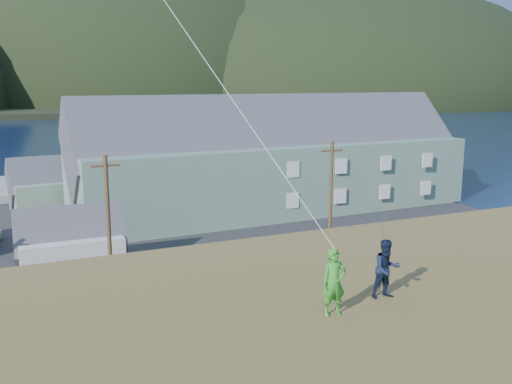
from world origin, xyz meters
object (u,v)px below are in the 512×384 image
(lodge, at_px, (276,157))
(kite_flyer_green, at_px, (334,283))
(shed_white, at_px, (70,243))
(kite_flyer_navy, at_px, (387,269))
(wharf, at_px, (13,188))
(shed_palegreen_far, at_px, (62,185))

(lodge, height_order, kite_flyer_green, lodge)
(shed_white, relative_size, kite_flyer_navy, 4.54)
(kite_flyer_green, height_order, kite_flyer_navy, kite_flyer_green)
(lodge, xyz_separation_m, shed_white, (-20.71, -11.69, -3.14))
(kite_flyer_green, bearing_deg, shed_white, 104.63)
(wharf, bearing_deg, kite_flyer_green, -84.16)
(wharf, xyz_separation_m, shed_white, (2.87, -32.31, 1.67))
(shed_palegreen_far, bearing_deg, kite_flyer_green, -93.80)
(shed_palegreen_far, bearing_deg, lodge, -30.27)
(shed_white, distance_m, kite_flyer_navy, 27.82)
(wharf, height_order, shed_palegreen_far, shed_palegreen_far)
(lodge, xyz_separation_m, kite_flyer_green, (-17.51, -38.83, 2.75))
(kite_flyer_green, bearing_deg, shed_palegreen_far, 99.96)
(kite_flyer_navy, bearing_deg, lodge, 73.95)
(kite_flyer_navy, bearing_deg, kite_flyer_green, -161.29)
(shed_palegreen_far, distance_m, kite_flyer_navy, 47.60)
(shed_white, xyz_separation_m, kite_flyer_green, (3.20, -27.14, 5.89))
(shed_white, height_order, kite_flyer_navy, kite_flyer_navy)
(shed_white, distance_m, shed_palegreen_far, 20.47)
(shed_palegreen_far, relative_size, kite_flyer_green, 6.35)
(lodge, bearing_deg, kite_flyer_navy, -114.34)
(shed_white, relative_size, shed_palegreen_far, 0.68)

